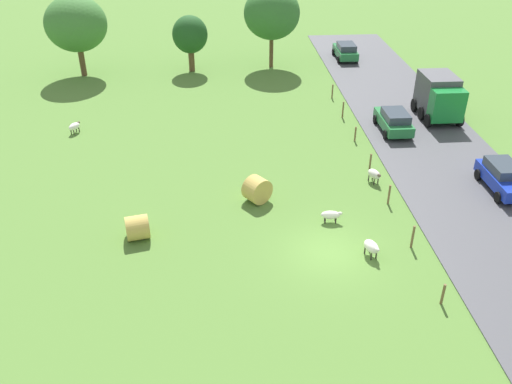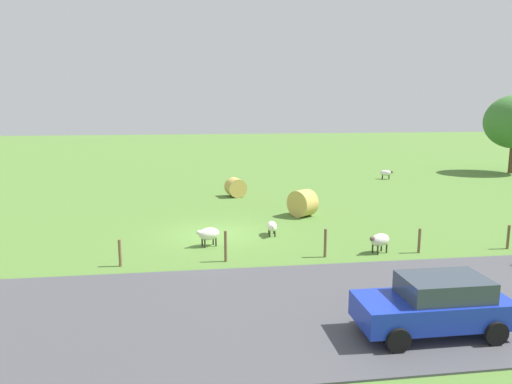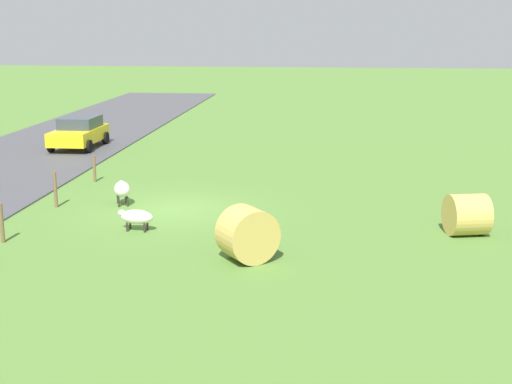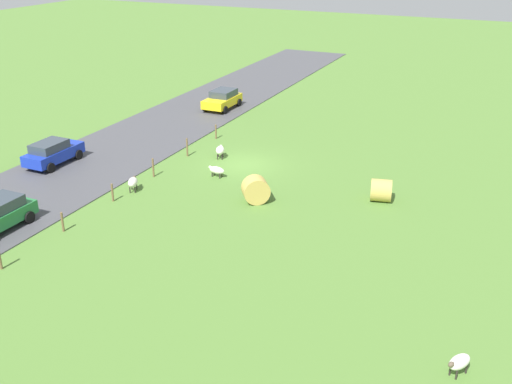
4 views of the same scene
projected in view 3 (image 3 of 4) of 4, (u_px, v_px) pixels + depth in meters
The scene contains 9 objects.
ground_plane at pixel (175, 210), 24.43m from camera, with size 160.00×160.00×0.00m, color #517A33.
sheep_0 at pixel (136, 217), 21.85m from camera, with size 1.17×0.55×0.68m.
sheep_1 at pixel (122, 189), 24.96m from camera, with size 0.86×1.13×0.84m.
hay_bale_0 at pixel (467, 215), 21.43m from camera, with size 1.27×1.27×1.15m, color tan.
hay_bale_1 at pixel (248, 234), 19.05m from camera, with size 1.50×1.50×1.02m, color tan.
fence_post_0 at pixel (94, 169), 28.61m from camera, with size 0.12×0.12×1.07m, color brown.
fence_post_1 at pixel (55, 190), 24.62m from camera, with size 0.12×0.12×1.27m, color brown.
fence_post_2 at pixel (2, 223), 20.67m from camera, with size 0.12×0.12×1.20m, color brown.
car_0 at pixel (79, 132), 36.02m from camera, with size 2.15×4.04×1.56m.
Camera 3 is at (-5.38, 23.15, 6.34)m, focal length 49.41 mm.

